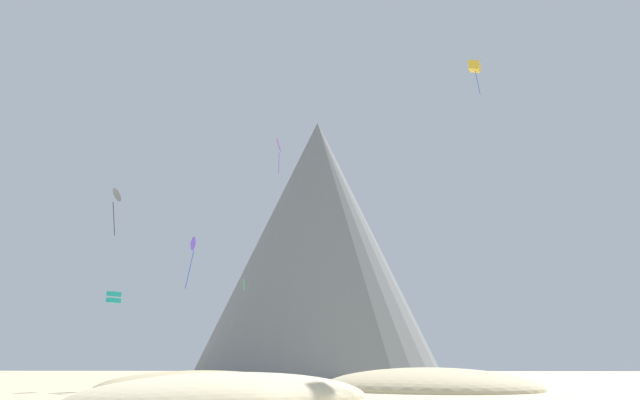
{
  "coord_description": "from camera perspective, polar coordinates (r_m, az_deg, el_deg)",
  "views": [
    {
      "loc": [
        3.82,
        -35.77,
        2.35
      ],
      "look_at": [
        -2.92,
        42.92,
        23.78
      ],
      "focal_mm": 34.13,
      "sensor_mm": 36.0,
      "label": 1
    }
  ],
  "objects": [
    {
      "name": "kite_green_low",
      "position": [
        67.77,
        -7.14,
        -7.88
      ],
      "size": [
        0.29,
        0.62,
        1.26
      ],
      "rotation": [
        0.0,
        0.0,
        4.26
      ],
      "color": "green"
    },
    {
      "name": "bush_ridge_crest",
      "position": [
        59.64,
        -10.65,
        -16.94
      ],
      "size": [
        2.17,
        2.17,
        0.52
      ],
      "primitive_type": "cone",
      "rotation": [
        0.0,
        0.0,
        2.42
      ],
      "color": "#668C4C",
      "rests_on": "ground_plane"
    },
    {
      "name": "dune_foreground_right",
      "position": [
        60.83,
        -11.07,
        -17.13
      ],
      "size": [
        28.42,
        29.06,
        3.66
      ],
      "primitive_type": "ellipsoid",
      "rotation": [
        0.0,
        0.0,
        2.15
      ],
      "color": "#C6B284",
      "rests_on": "ground_plane"
    },
    {
      "name": "kite_gold_high",
      "position": [
        81.8,
        14.29,
        12.03
      ],
      "size": [
        1.83,
        1.77,
        4.74
      ],
      "rotation": [
        0.0,
        0.0,
        4.3
      ],
      "color": "gold"
    },
    {
      "name": "bush_near_left",
      "position": [
        51.32,
        -10.99,
        -17.22
      ],
      "size": [
        2.78,
        2.78,
        0.57
      ],
      "primitive_type": "cone",
      "rotation": [
        0.0,
        0.0,
        6.15
      ],
      "color": "#568442",
      "rests_on": "ground_plane"
    },
    {
      "name": "kite_indigo_mid",
      "position": [
        65.85,
        -11.93,
        -4.09
      ],
      "size": [
        0.66,
        1.5,
        5.59
      ],
      "rotation": [
        0.0,
        0.0,
        4.7
      ],
      "color": "#5138B2"
    },
    {
      "name": "kite_violet_high",
      "position": [
        84.65,
        -3.85,
        5.15
      ],
      "size": [
        1.1,
        2.26,
        5.23
      ],
      "rotation": [
        0.0,
        0.0,
        1.7
      ],
      "color": "purple"
    },
    {
      "name": "kite_teal_low",
      "position": [
        65.15,
        -18.77,
        -8.62
      ],
      "size": [
        1.38,
        1.36,
        1.17
      ],
      "rotation": [
        0.0,
        0.0,
        1.16
      ],
      "color": "teal"
    },
    {
      "name": "kite_black_mid",
      "position": [
        78.95,
        -18.61,
        0.37
      ],
      "size": [
        1.14,
        1.92,
        5.94
      ],
      "rotation": [
        0.0,
        0.0,
        4.58
      ],
      "color": "black"
    },
    {
      "name": "bush_scatter_east",
      "position": [
        42.01,
        -11.38,
        -17.47
      ],
      "size": [
        2.72,
        2.72,
        0.93
      ],
      "primitive_type": "cone",
      "rotation": [
        0.0,
        0.0,
        6.22
      ],
      "color": "#386633",
      "rests_on": "ground_plane"
    },
    {
      "name": "dune_midground",
      "position": [
        62.23,
        10.05,
        -17.12
      ],
      "size": [
        29.73,
        29.76,
        4.18
      ],
      "primitive_type": "ellipsoid",
      "rotation": [
        0.0,
        0.0,
        2.35
      ],
      "color": "#CCBA8E",
      "rests_on": "ground_plane"
    },
    {
      "name": "bush_low_patch",
      "position": [
        60.97,
        -8.0,
        -16.98
      ],
      "size": [
        2.16,
        2.16,
        0.57
      ],
      "primitive_type": "cone",
      "rotation": [
        0.0,
        0.0,
        4.04
      ],
      "color": "#386633",
      "rests_on": "ground_plane"
    },
    {
      "name": "rock_massif",
      "position": [
        125.19,
        0.63,
        -5.66
      ],
      "size": [
        59.92,
        57.45,
        53.12
      ],
      "color": "slate",
      "rests_on": "ground_plane"
    },
    {
      "name": "bush_mid_center",
      "position": [
        55.64,
        11.71,
        -16.79
      ],
      "size": [
        2.96,
        2.96,
        1.0
      ],
      "primitive_type": "cone",
      "rotation": [
        0.0,
        0.0,
        3.51
      ],
      "color": "#386633",
      "rests_on": "ground_plane"
    }
  ]
}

